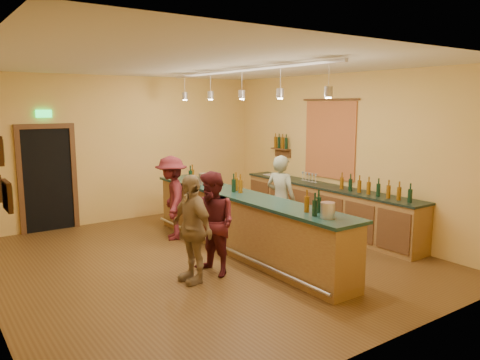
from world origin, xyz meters
TOP-DOWN VIEW (x-y plane):
  - floor at (0.00, 0.00)m, footprint 7.00×7.00m
  - ceiling at (0.00, 0.00)m, footprint 6.50×7.00m
  - wall_back at (0.00, 3.50)m, footprint 6.50×0.02m
  - wall_front at (0.00, -3.50)m, footprint 6.50×0.02m
  - wall_right at (3.25, 0.00)m, footprint 0.02×7.00m
  - doorway at (-1.70, 3.47)m, footprint 1.15×0.09m
  - tapestry at (3.23, 0.40)m, footprint 0.03×1.40m
  - bottle_shelf at (3.17, 1.90)m, footprint 0.17×0.55m
  - back_counter at (2.97, 0.18)m, footprint 0.60×4.55m
  - tasting_bar at (0.70, -0.00)m, footprint 0.74×5.10m
  - pendant_track at (0.71, -0.00)m, footprint 0.11×4.60m
  - bartender at (1.65, 0.08)m, footprint 0.57×0.70m
  - customer_a at (-0.28, -0.65)m, footprint 0.72×0.86m
  - customer_b at (-0.68, -0.70)m, footprint 0.44×0.96m
  - customer_c at (0.09, 1.46)m, footprint 0.97×1.20m
  - bar_stool at (1.61, 1.11)m, footprint 0.37×0.37m

SIDE VIEW (x-z plane):
  - floor at x=0.00m, z-range 0.00..0.00m
  - back_counter at x=2.97m, z-range -0.15..1.12m
  - tasting_bar at x=0.70m, z-range -0.08..1.30m
  - bar_stool at x=1.61m, z-range 0.23..0.99m
  - customer_a at x=-0.28m, z-range 0.00..1.59m
  - customer_b at x=-0.68m, z-range 0.00..1.60m
  - customer_c at x=0.09m, z-range 0.00..1.62m
  - bartender at x=1.65m, z-range 0.00..1.66m
  - doorway at x=-1.70m, z-range -0.11..2.36m
  - wall_back at x=0.00m, z-range 0.00..3.20m
  - wall_front at x=0.00m, z-range 0.00..3.20m
  - wall_right at x=3.25m, z-range 0.00..3.20m
  - bottle_shelf at x=3.17m, z-range 1.39..1.94m
  - tapestry at x=3.23m, z-range 1.05..2.65m
  - pendant_track at x=0.71m, z-range 2.73..3.24m
  - ceiling at x=0.00m, z-range 3.19..3.21m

